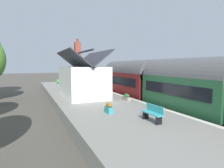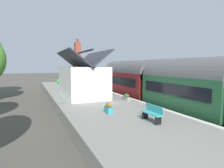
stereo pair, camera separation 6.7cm
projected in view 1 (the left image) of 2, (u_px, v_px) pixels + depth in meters
name	position (u px, v px, depth m)	size (l,w,h in m)	color
ground_plane	(121.00, 99.00, 21.55)	(160.00, 160.00, 0.00)	#4C473F
platform	(84.00, 98.00, 19.78)	(32.00, 6.56, 0.84)	gray
platform_edge_coping	(111.00, 92.00, 20.99)	(32.00, 0.36, 0.02)	beige
rail_near	(133.00, 97.00, 22.19)	(52.00, 0.08, 0.14)	gray
rail_far	(122.00, 98.00, 21.61)	(52.00, 0.08, 0.14)	gray
train	(184.00, 87.00, 13.90)	(24.91, 2.73, 4.32)	black
station_building	(82.00, 80.00, 18.02)	(6.88, 3.67, 5.62)	white
bench_near_building	(72.00, 82.00, 27.59)	(1.42, 0.49, 0.88)	teal
bench_mid_platform	(153.00, 113.00, 9.95)	(1.41, 0.47, 0.88)	teal
planter_edge_near	(76.00, 81.00, 30.66)	(0.53, 0.53, 0.78)	teal
planter_edge_far	(58.00, 82.00, 28.45)	(0.62, 0.62, 0.87)	teal
planter_bench_left	(109.00, 108.00, 11.75)	(0.73, 0.32, 0.66)	teal
planter_bench_right	(75.00, 86.00, 23.19)	(0.55, 0.55, 0.83)	gray
planter_by_door	(86.00, 86.00, 24.02)	(0.42, 0.42, 0.64)	gray
planter_corner_building	(127.00, 97.00, 16.09)	(0.94, 0.32, 0.55)	gray
station_sign_board	(89.00, 79.00, 25.16)	(0.96, 0.06, 1.57)	black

